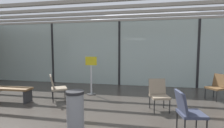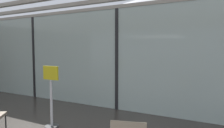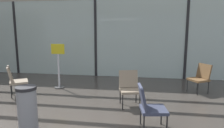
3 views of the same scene
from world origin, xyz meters
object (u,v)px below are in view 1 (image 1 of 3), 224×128
object	(u,v)px
parked_airplane	(144,42)
lounge_chair_2	(158,93)
lounge_chair_1	(217,85)
lounge_chair_0	(187,109)
waiting_bench	(9,91)
trash_bin	(75,111)
lounge_chair_3	(56,86)
info_sign	(91,77)

from	to	relation	value
parked_airplane	lounge_chair_2	distance (m)	8.13
lounge_chair_1	lounge_chair_2	distance (m)	2.49
lounge_chair_0	lounge_chair_1	xyz separation A→B (m)	(1.58, 2.66, 0.00)
parked_airplane	waiting_bench	world-z (taller)	parked_airplane
lounge_chair_2	trash_bin	size ratio (longest dim) A/B	1.01
waiting_bench	trash_bin	size ratio (longest dim) A/B	1.76
lounge_chair_3	info_sign	distance (m)	1.33
waiting_bench	lounge_chair_0	bearing A→B (deg)	-13.32
parked_airplane	lounge_chair_1	size ratio (longest dim) A/B	15.95
lounge_chair_1	lounge_chair_2	world-z (taller)	same
parked_airplane	info_sign	xyz separation A→B (m)	(-1.87, -6.74, -1.60)
lounge_chair_2	lounge_chair_3	xyz separation A→B (m)	(-3.30, 0.22, 0.00)
parked_airplane	lounge_chair_3	size ratio (longest dim) A/B	15.95
lounge_chair_1	waiting_bench	bearing A→B (deg)	-109.63
lounge_chair_3	info_sign	world-z (taller)	info_sign
parked_airplane	lounge_chair_2	world-z (taller)	parked_airplane
lounge_chair_0	info_sign	size ratio (longest dim) A/B	0.60
trash_bin	info_sign	distance (m)	2.88
parked_airplane	lounge_chair_1	bearing A→B (deg)	-68.50
parked_airplane	lounge_chair_1	xyz separation A→B (m)	(2.56, -6.51, -1.79)
lounge_chair_0	trash_bin	size ratio (longest dim) A/B	1.01
lounge_chair_2	info_sign	size ratio (longest dim) A/B	0.60
lounge_chair_0	lounge_chair_3	xyz separation A→B (m)	(-3.77, 1.47, 0.00)
trash_bin	waiting_bench	bearing A→B (deg)	153.97
trash_bin	parked_airplane	bearing A→B (deg)	82.31
waiting_bench	info_sign	size ratio (longest dim) A/B	1.05
lounge_chair_1	lounge_chair_2	xyz separation A→B (m)	(-2.05, -1.40, 0.00)
lounge_chair_0	info_sign	distance (m)	3.75
waiting_bench	parked_airplane	bearing A→B (deg)	60.55
lounge_chair_0	lounge_chair_1	size ratio (longest dim) A/B	1.00
lounge_chair_0	lounge_chair_2	distance (m)	1.34
lounge_chair_2	parked_airplane	bearing A→B (deg)	78.73
parked_airplane	lounge_chair_3	xyz separation A→B (m)	(-2.79, -7.70, -1.79)
lounge_chair_2	waiting_bench	bearing A→B (deg)	167.45
lounge_chair_3	trash_bin	world-z (taller)	lounge_chair_3
parked_airplane	trash_bin	xyz separation A→B (m)	(-1.29, -9.55, -1.85)
lounge_chair_2	lounge_chair_0	bearing A→B (deg)	-84.38
lounge_chair_3	info_sign	xyz separation A→B (m)	(0.91, 0.96, 0.18)
parked_airplane	trash_bin	bearing A→B (deg)	-97.69
lounge_chair_2	lounge_chair_3	size ratio (longest dim) A/B	1.00
lounge_chair_2	lounge_chair_1	bearing A→B (deg)	19.40
trash_bin	lounge_chair_2	bearing A→B (deg)	42.33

